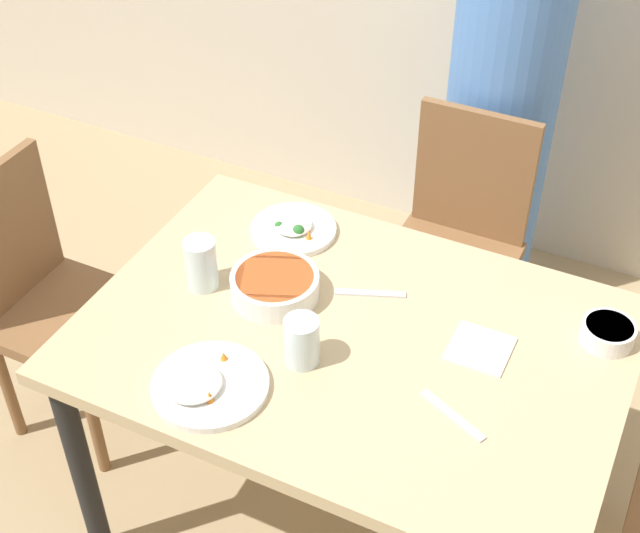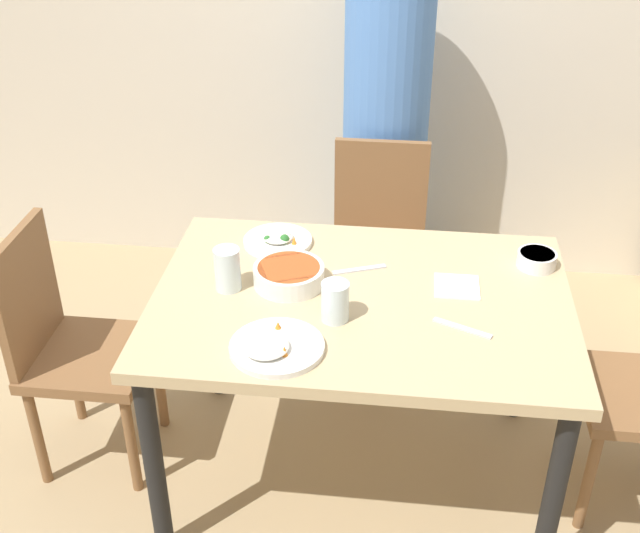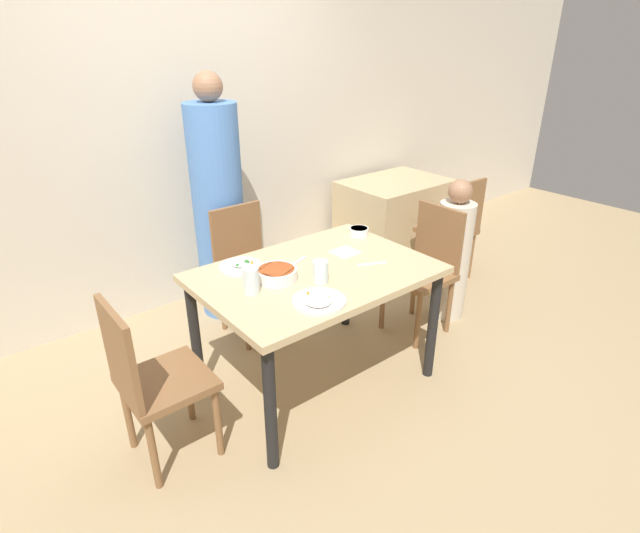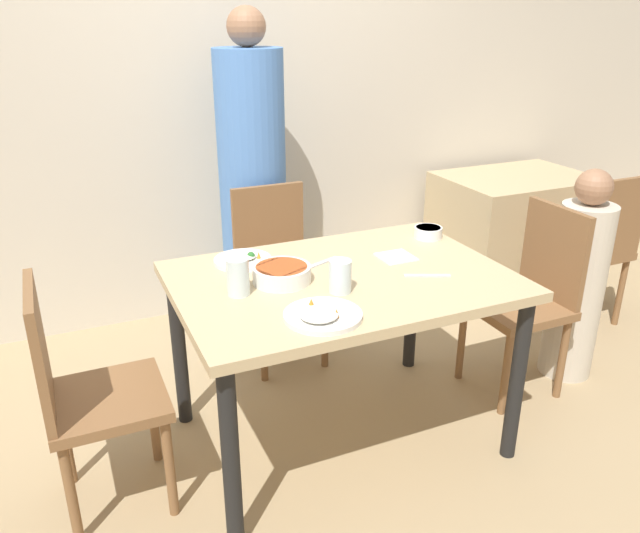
# 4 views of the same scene
# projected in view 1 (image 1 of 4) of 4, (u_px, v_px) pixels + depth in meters

# --- Properties ---
(ground_plane) EXTENTS (10.00, 10.00, 0.00)m
(ground_plane) POSITION_uv_depth(u_px,v_px,m) (346.00, 518.00, 2.62)
(ground_plane) COLOR tan
(dining_table) EXTENTS (1.29, 0.90, 0.76)m
(dining_table) POSITION_uv_depth(u_px,v_px,m) (351.00, 360.00, 2.19)
(dining_table) COLOR tan
(dining_table) RESTS_ON ground_plane
(chair_adult_spot) EXTENTS (0.40, 0.40, 0.90)m
(chair_adult_spot) POSITION_uv_depth(u_px,v_px,m) (456.00, 241.00, 2.85)
(chair_adult_spot) COLOR brown
(chair_adult_spot) RESTS_ON ground_plane
(chair_empty_left) EXTENTS (0.40, 0.40, 0.90)m
(chair_empty_left) POSITION_uv_depth(u_px,v_px,m) (49.00, 297.00, 2.64)
(chair_empty_left) COLOR brown
(chair_empty_left) RESTS_ON ground_plane
(person_adult) EXTENTS (0.36, 0.36, 1.74)m
(person_adult) POSITION_uv_depth(u_px,v_px,m) (502.00, 104.00, 2.89)
(person_adult) COLOR #5184D1
(person_adult) RESTS_ON ground_plane
(bowl_curry) EXTENTS (0.22, 0.22, 0.06)m
(bowl_curry) POSITION_uv_depth(u_px,v_px,m) (275.00, 285.00, 2.23)
(bowl_curry) COLOR white
(bowl_curry) RESTS_ON dining_table
(plate_rice_adult) EXTENTS (0.24, 0.24, 0.05)m
(plate_rice_adult) POSITION_uv_depth(u_px,v_px,m) (294.00, 229.00, 2.44)
(plate_rice_adult) COLOR white
(plate_rice_adult) RESTS_ON dining_table
(plate_rice_child) EXTENTS (0.27, 0.27, 0.05)m
(plate_rice_child) POSITION_uv_depth(u_px,v_px,m) (206.00, 385.00, 1.99)
(plate_rice_child) COLOR white
(plate_rice_child) RESTS_ON dining_table
(bowl_rice_small) EXTENTS (0.13, 0.13, 0.05)m
(bowl_rice_small) POSITION_uv_depth(u_px,v_px,m) (608.00, 332.00, 2.10)
(bowl_rice_small) COLOR white
(bowl_rice_small) RESTS_ON dining_table
(glass_water_tall) EXTENTS (0.08, 0.08, 0.12)m
(glass_water_tall) POSITION_uv_depth(u_px,v_px,m) (302.00, 341.00, 2.03)
(glass_water_tall) COLOR silver
(glass_water_tall) RESTS_ON dining_table
(glass_water_short) EXTENTS (0.08, 0.08, 0.14)m
(glass_water_short) POSITION_uv_depth(u_px,v_px,m) (202.00, 263.00, 2.24)
(glass_water_short) COLOR silver
(glass_water_short) RESTS_ON dining_table
(napkin_folded) EXTENTS (0.14, 0.14, 0.01)m
(napkin_folded) POSITION_uv_depth(u_px,v_px,m) (480.00, 348.00, 2.10)
(napkin_folded) COLOR white
(napkin_folded) RESTS_ON dining_table
(fork_steel) EXTENTS (0.17, 0.09, 0.01)m
(fork_steel) POSITION_uv_depth(u_px,v_px,m) (452.00, 415.00, 1.94)
(fork_steel) COLOR silver
(fork_steel) RESTS_ON dining_table
(spoon_steel) EXTENTS (0.17, 0.08, 0.01)m
(spoon_steel) POSITION_uv_depth(u_px,v_px,m) (370.00, 293.00, 2.25)
(spoon_steel) COLOR silver
(spoon_steel) RESTS_ON dining_table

